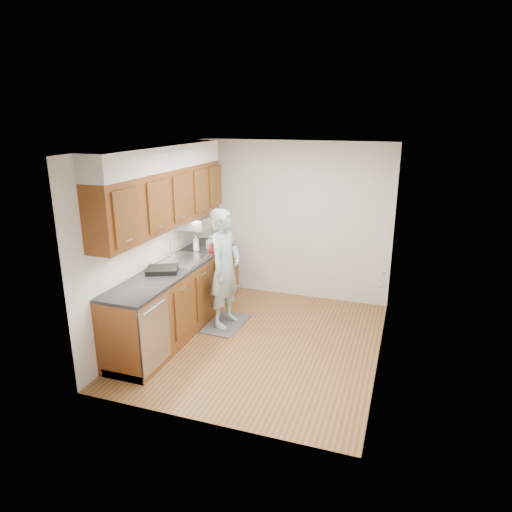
# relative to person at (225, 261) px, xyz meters

# --- Properties ---
(floor) EXTENTS (3.50, 3.50, 0.00)m
(floor) POSITION_rel_person_xyz_m (0.64, -0.33, -0.96)
(floor) COLOR #925A37
(floor) RESTS_ON ground
(ceiling) EXTENTS (3.50, 3.50, 0.00)m
(ceiling) POSITION_rel_person_xyz_m (0.64, -0.33, 1.54)
(ceiling) COLOR white
(ceiling) RESTS_ON wall_left
(wall_left) EXTENTS (0.02, 3.50, 2.50)m
(wall_left) POSITION_rel_person_xyz_m (-0.86, -0.33, 0.29)
(wall_left) COLOR silver
(wall_left) RESTS_ON floor
(wall_right) EXTENTS (0.02, 3.50, 2.50)m
(wall_right) POSITION_rel_person_xyz_m (2.14, -0.33, 0.29)
(wall_right) COLOR silver
(wall_right) RESTS_ON floor
(wall_back) EXTENTS (3.00, 0.02, 2.50)m
(wall_back) POSITION_rel_person_xyz_m (0.64, 1.42, 0.29)
(wall_back) COLOR silver
(wall_back) RESTS_ON floor
(counter) EXTENTS (0.64, 2.80, 1.30)m
(counter) POSITION_rel_person_xyz_m (-0.56, -0.33, -0.47)
(counter) COLOR brown
(counter) RESTS_ON floor
(upper_cabinets) EXTENTS (0.47, 2.80, 1.21)m
(upper_cabinets) POSITION_rel_person_xyz_m (-0.70, -0.29, 0.99)
(upper_cabinets) COLOR brown
(upper_cabinets) RESTS_ON wall_left
(closet_door) EXTENTS (0.02, 1.22, 2.05)m
(closet_door) POSITION_rel_person_xyz_m (2.12, -0.03, 0.07)
(closet_door) COLOR white
(closet_door) RESTS_ON wall_right
(floor_mat) EXTENTS (0.51, 0.81, 0.01)m
(floor_mat) POSITION_rel_person_xyz_m (0.00, 0.00, -0.95)
(floor_mat) COLOR slate
(floor_mat) RESTS_ON floor
(person) EXTENTS (0.53, 0.72, 1.88)m
(person) POSITION_rel_person_xyz_m (0.00, 0.00, 0.00)
(person) COLOR #98B3B9
(person) RESTS_ON floor_mat
(soap_bottle_a) EXTENTS (0.12, 0.12, 0.25)m
(soap_bottle_a) POSITION_rel_person_xyz_m (-0.60, 0.34, 0.11)
(soap_bottle_a) COLOR white
(soap_bottle_a) RESTS_ON counter
(soap_bottle_b) EXTENTS (0.10, 0.10, 0.19)m
(soap_bottle_b) POSITION_rel_person_xyz_m (-0.47, 0.54, 0.08)
(soap_bottle_b) COLOR white
(soap_bottle_b) RESTS_ON counter
(soda_can) EXTENTS (0.07, 0.07, 0.12)m
(soda_can) POSITION_rel_person_xyz_m (-0.36, 0.34, 0.04)
(soda_can) COLOR red
(soda_can) RESTS_ON counter
(steel_can) EXTENTS (0.07, 0.07, 0.13)m
(steel_can) POSITION_rel_person_xyz_m (-0.35, 0.42, 0.05)
(steel_can) COLOR #A5A5AA
(steel_can) RESTS_ON counter
(dish_rack) EXTENTS (0.48, 0.45, 0.06)m
(dish_rack) POSITION_rel_person_xyz_m (-0.59, -0.65, 0.01)
(dish_rack) COLOR black
(dish_rack) RESTS_ON counter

